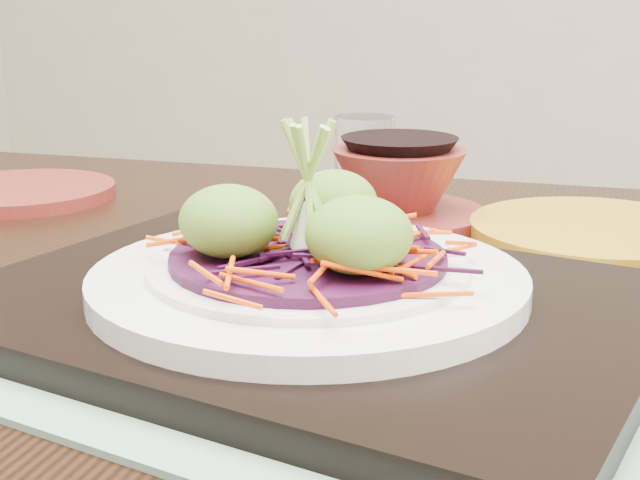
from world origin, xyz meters
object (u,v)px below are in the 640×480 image
at_px(water_glass, 364,159).
at_px(terracotta_bowl_set, 398,190).
at_px(white_plate, 308,279).
at_px(yellow_plate, 596,231).
at_px(serving_tray, 308,307).
at_px(terracotta_side_plate, 22,192).
at_px(dining_table, 320,412).

bearing_deg(water_glass, terracotta_bowl_set, -51.30).
xyz_separation_m(white_plate, water_glass, (-0.09, 0.36, 0.01)).
bearing_deg(terracotta_bowl_set, yellow_plate, 3.51).
distance_m(serving_tray, terracotta_side_plate, 0.49).
height_order(dining_table, terracotta_bowl_set, terracotta_bowl_set).
height_order(terracotta_side_plate, yellow_plate, same).
xyz_separation_m(serving_tray, yellow_plate, (0.15, 0.30, -0.01)).
distance_m(dining_table, terracotta_side_plate, 0.44).
bearing_deg(yellow_plate, serving_tray, -116.95).
height_order(terracotta_bowl_set, yellow_plate, terracotta_bowl_set).
xyz_separation_m(white_plate, terracotta_side_plate, (-0.43, 0.23, -0.03)).
bearing_deg(dining_table, yellow_plate, 45.00).
xyz_separation_m(white_plate, terracotta_bowl_set, (-0.03, 0.29, -0.00)).
relative_size(white_plate, terracotta_side_plate, 1.45).
bearing_deg(white_plate, yellow_plate, 63.05).
bearing_deg(serving_tray, terracotta_side_plate, 159.20).
bearing_deg(dining_table, white_plate, -78.07).
bearing_deg(water_glass, yellow_plate, -15.18).
relative_size(terracotta_side_plate, water_glass, 2.19).
bearing_deg(terracotta_side_plate, dining_table, -20.31).
relative_size(white_plate, terracotta_bowl_set, 1.49).
height_order(dining_table, water_glass, water_glass).
bearing_deg(white_plate, water_glass, 103.93).
bearing_deg(terracotta_side_plate, terracotta_bowl_set, 7.44).
distance_m(serving_tray, white_plate, 0.02).
xyz_separation_m(serving_tray, terracotta_side_plate, (-0.43, 0.23, -0.01)).
xyz_separation_m(serving_tray, water_glass, (-0.09, 0.36, 0.03)).
xyz_separation_m(water_glass, yellow_plate, (0.24, -0.07, -0.04)).
relative_size(serving_tray, yellow_plate, 1.94).
height_order(dining_table, yellow_plate, yellow_plate).
bearing_deg(dining_table, serving_tray, -78.07).
height_order(serving_tray, yellow_plate, serving_tray).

